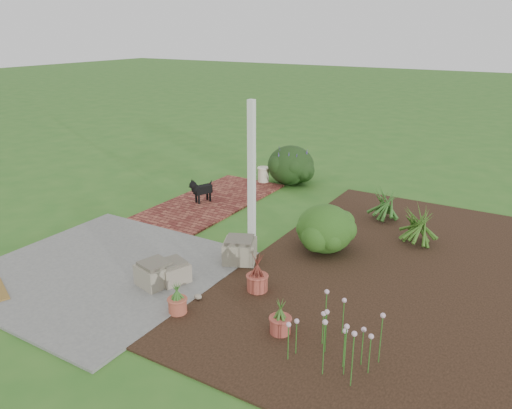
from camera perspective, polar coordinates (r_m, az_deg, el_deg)
The scene contains 18 objects.
ground at distance 8.48m, azimuth -2.57°, elevation -5.00°, with size 80.00×80.00×0.00m, color #2F6921.
concrete_patio at distance 8.05m, azimuth -17.14°, elevation -7.18°, with size 3.50×3.50×0.04m, color slate.
brick_path at distance 10.71m, azimuth -4.96°, elevation 0.42°, with size 1.60×3.50×0.04m, color #5B211C.
garden_bed at distance 7.94m, azimuth 14.85°, elevation -7.35°, with size 4.00×7.00×0.03m, color black.
veranda_post at distance 7.96m, azimuth -0.50°, elevation 2.98°, with size 0.10×0.10×2.50m, color white.
stone_trough_near at distance 7.35m, azimuth -11.43°, elevation -7.85°, with size 0.45×0.45×0.30m, color gray.
stone_trough_mid at distance 7.40m, azimuth -9.52°, elevation -7.64°, with size 0.41×0.41×0.27m, color #776B58.
stone_trough_far at distance 7.89m, azimuth -1.86°, elevation -5.34°, with size 0.49×0.49×0.33m, color gray.
black_dog at distance 10.51m, azimuth -6.32°, elevation 1.77°, with size 0.31×0.54×0.49m.
cream_ceramic_urn at distance 11.90m, azimuth 0.85°, elevation 3.44°, with size 0.26×0.26×0.34m, color #F1E9C7.
evergreen_shrub at distance 8.27m, azimuth 7.93°, elevation -2.60°, with size 0.94×0.94×0.80m, color #1C4013.
agapanthus_clump_back at distance 8.86m, azimuth 18.00°, elevation -1.97°, with size 0.86×0.86×0.77m, color #113C0E, non-canonical shape.
agapanthus_clump_front at distance 9.79m, azimuth 14.54°, elevation 0.36°, with size 0.85×0.85×0.75m, color #1B3E12, non-canonical shape.
pink_flower_patch at distance 5.76m, azimuth 9.46°, elevation -14.04°, with size 1.04×1.04×0.66m, color #113D0F, non-canonical shape.
terracotta_pot_bronze at distance 7.08m, azimuth 0.15°, elevation -8.92°, with size 0.29×0.29×0.24m, color #A74738.
terracotta_pot_small_left at distance 6.21m, azimuth 2.79°, elevation -13.59°, with size 0.25×0.25×0.21m, color #A34337.
terracotta_pot_small_right at distance 6.66m, azimuth -8.95°, elevation -11.32°, with size 0.24×0.24×0.20m, color #AA5039.
purple_flowering_bush at distance 11.87m, azimuth 3.99°, elevation 4.62°, with size 1.10×1.10×0.93m, color black.
Camera 1 is at (4.31, -6.39, 3.53)m, focal length 35.00 mm.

